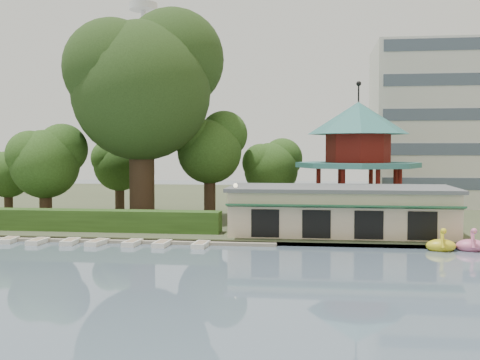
% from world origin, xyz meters
% --- Properties ---
extents(ground_plane, '(220.00, 220.00, 0.00)m').
position_xyz_m(ground_plane, '(0.00, 0.00, 0.00)').
color(ground_plane, slate).
rests_on(ground_plane, ground).
extents(shore, '(220.00, 70.00, 0.40)m').
position_xyz_m(shore, '(0.00, 52.00, 0.20)').
color(shore, '#424930').
rests_on(shore, ground).
extents(embankment, '(220.00, 0.60, 0.30)m').
position_xyz_m(embankment, '(0.00, 17.30, 0.15)').
color(embankment, gray).
rests_on(embankment, ground).
extents(dock, '(34.00, 1.60, 0.24)m').
position_xyz_m(dock, '(-12.00, 17.20, 0.12)').
color(dock, gray).
rests_on(dock, ground).
extents(boathouse, '(18.60, 9.39, 3.90)m').
position_xyz_m(boathouse, '(10.00, 21.97, 2.37)').
color(boathouse, beige).
rests_on(boathouse, shore).
extents(pavilion, '(12.40, 12.40, 13.50)m').
position_xyz_m(pavilion, '(12.00, 32.00, 7.48)').
color(pavilion, beige).
rests_on(pavilion, shore).
extents(broadcast_tower, '(8.00, 8.00, 96.00)m').
position_xyz_m(broadcast_tower, '(-42.00, 140.00, 33.98)').
color(broadcast_tower, silver).
rests_on(broadcast_tower, ground).
extents(hedge, '(30.00, 2.00, 1.80)m').
position_xyz_m(hedge, '(-15.00, 20.50, 1.30)').
color(hedge, '#2D4E1A').
rests_on(hedge, shore).
extents(lamp_post, '(0.36, 0.36, 4.28)m').
position_xyz_m(lamp_post, '(1.50, 19.00, 3.34)').
color(lamp_post, black).
rests_on(lamp_post, shore).
extents(big_tree, '(14.87, 13.86, 21.01)m').
position_xyz_m(big_tree, '(-8.82, 28.22, 14.13)').
color(big_tree, '#3A281C').
rests_on(big_tree, shore).
extents(small_trees, '(39.29, 16.38, 11.01)m').
position_xyz_m(small_trees, '(-12.69, 31.09, 6.34)').
color(small_trees, '#3A281C').
rests_on(small_trees, shore).
extents(moored_rowboats, '(27.19, 2.73, 0.36)m').
position_xyz_m(moored_rowboats, '(-13.91, 15.78, 0.18)').
color(moored_rowboats, silver).
rests_on(moored_rowboats, ground).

